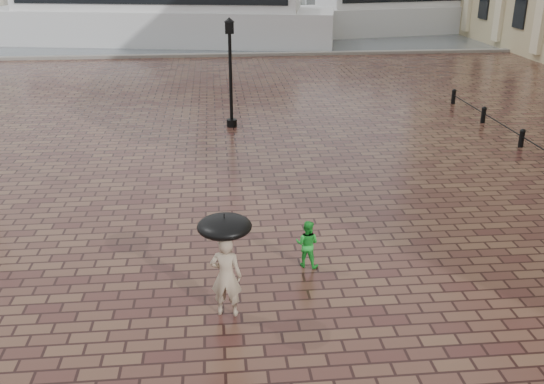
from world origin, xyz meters
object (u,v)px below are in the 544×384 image
at_px(street_lamps, 41,70).
at_px(adult_pedestrian, 226,276).
at_px(ferry_near, 160,8).
at_px(ferry_far, 425,4).
at_px(child_pedestrian, 307,244).

relative_size(street_lamps, adult_pedestrian, 8.59).
xyz_separation_m(adult_pedestrian, ferry_near, (-4.09, 39.22, 1.79)).
relative_size(street_lamps, ferry_far, 0.62).
bearing_deg(ferry_far, adult_pedestrian, -124.60).
bearing_deg(adult_pedestrian, child_pedestrian, -124.98).
xyz_separation_m(child_pedestrian, ferry_near, (-6.07, 37.34, 2.10)).
bearing_deg(ferry_near, ferry_far, 24.01).
height_order(adult_pedestrian, ferry_far, ferry_far).
distance_m(child_pedestrian, ferry_far, 45.86).
height_order(child_pedestrian, ferry_near, ferry_near).
bearing_deg(child_pedestrian, street_lamps, -32.22).
xyz_separation_m(adult_pedestrian, child_pedestrian, (1.98, 1.89, -0.31)).
relative_size(child_pedestrian, ferry_near, 0.04).
height_order(street_lamps, adult_pedestrian, street_lamps).
distance_m(ferry_near, ferry_far, 23.84).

